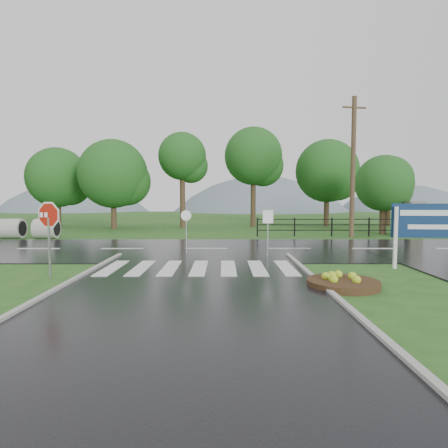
{
  "coord_description": "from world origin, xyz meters",
  "views": [
    {
      "loc": [
        0.83,
        -7.73,
        2.46
      ],
      "look_at": [
        0.85,
        6.0,
        1.5
      ],
      "focal_mm": 30.0,
      "sensor_mm": 36.0,
      "label": 1
    }
  ],
  "objects": [
    {
      "name": "ground",
      "position": [
        0.0,
        0.0,
        0.0
      ],
      "size": [
        120.0,
        120.0,
        0.0
      ],
      "primitive_type": "plane",
      "color": "#27571D",
      "rests_on": "ground"
    },
    {
      "name": "main_road",
      "position": [
        0.0,
        10.0,
        0.0
      ],
      "size": [
        90.0,
        8.0,
        0.04
      ],
      "primitive_type": "cube",
      "color": "black",
      "rests_on": "ground"
    },
    {
      "name": "crosswalk",
      "position": [
        0.0,
        5.0,
        0.06
      ],
      "size": [
        6.5,
        2.8,
        0.02
      ],
      "color": "silver",
      "rests_on": "ground"
    },
    {
      "name": "pillar_west",
      "position": [
        13.0,
        16.0,
        1.18
      ],
      "size": [
        1.0,
        1.0,
        2.24
      ],
      "color": "gray",
      "rests_on": "ground"
    },
    {
      "name": "fence_west",
      "position": [
        7.75,
        16.0,
        0.72
      ],
      "size": [
        9.58,
        0.08,
        1.2
      ],
      "color": "black",
      "rests_on": "ground"
    },
    {
      "name": "hills",
      "position": [
        3.49,
        65.0,
        -15.54
      ],
      "size": [
        102.0,
        48.0,
        48.0
      ],
      "color": "slate",
      "rests_on": "ground"
    },
    {
      "name": "treeline",
      "position": [
        1.0,
        24.0,
        0.0
      ],
      "size": [
        83.2,
        5.2,
        10.0
      ],
      "color": "#195018",
      "rests_on": "ground"
    },
    {
      "name": "stop_sign",
      "position": [
        -4.5,
        3.65,
        1.75
      ],
      "size": [
        1.06,
        0.38,
        2.5
      ],
      "color": "#939399",
      "rests_on": "ground"
    },
    {
      "name": "estate_billboard",
      "position": [
        8.0,
        5.17,
        1.56
      ],
      "size": [
        2.58,
        0.34,
        2.27
      ],
      "color": "silver",
      "rests_on": "ground"
    },
    {
      "name": "flower_bed",
      "position": [
        4.14,
        2.44,
        0.15
      ],
      "size": [
        1.96,
        1.96,
        0.39
      ],
      "color": "#332111",
      "rests_on": "ground"
    },
    {
      "name": "reg_sign_small",
      "position": [
        2.65,
        7.49,
        1.41
      ],
      "size": [
        0.43,
        0.08,
        1.96
      ],
      "color": "#939399",
      "rests_on": "ground"
    },
    {
      "name": "reg_sign_round",
      "position": [
        -0.77,
        8.27,
        1.25
      ],
      "size": [
        0.44,
        0.11,
        1.93
      ],
      "color": "#939399",
      "rests_on": "ground"
    },
    {
      "name": "utility_pole_east",
      "position": [
        8.84,
        15.5,
        4.39
      ],
      "size": [
        1.53,
        0.35,
        8.64
      ],
      "color": "#473523",
      "rests_on": "ground"
    },
    {
      "name": "entrance_tree_left",
      "position": [
        11.64,
        17.5,
        3.42
      ],
      "size": [
        3.78,
        3.78,
        5.34
      ],
      "color": "#3D2B1C",
      "rests_on": "ground"
    }
  ]
}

